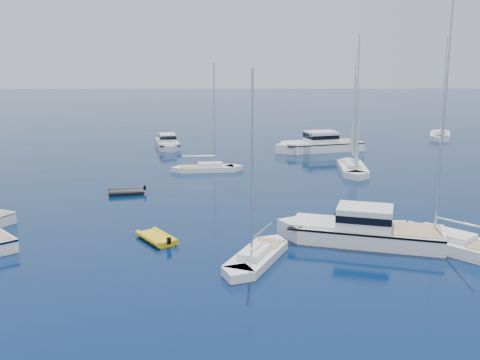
% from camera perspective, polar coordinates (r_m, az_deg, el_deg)
% --- Properties ---
extents(ground, '(400.00, 400.00, 0.00)m').
position_cam_1_polar(ground, '(26.40, 3.62, -16.43)').
color(ground, '#07154A').
rests_on(ground, ground).
extents(motor_cruiser_centre, '(13.00, 7.36, 3.26)m').
position_cam_1_polar(motor_cruiser_centre, '(40.48, 12.11, -6.14)').
color(motor_cruiser_centre, silver).
rests_on(motor_cruiser_centre, ground).
extents(motor_cruiser_distant, '(13.85, 7.56, 3.48)m').
position_cam_1_polar(motor_cruiser_distant, '(77.44, 8.01, 2.93)').
color(motor_cruiser_distant, white).
rests_on(motor_cruiser_distant, ground).
extents(motor_cruiser_horizon, '(4.81, 9.96, 2.51)m').
position_cam_1_polar(motor_cruiser_horizon, '(80.25, -7.37, 3.28)').
color(motor_cruiser_horizon, silver).
rests_on(motor_cruiser_horizon, ground).
extents(sailboat_fore, '(5.53, 8.70, 12.55)m').
position_cam_1_polar(sailboat_fore, '(35.94, 1.69, -8.28)').
color(sailboat_fore, white).
rests_on(sailboat_fore, ground).
extents(sailboat_mid_r, '(10.20, 10.92, 17.45)m').
position_cam_1_polar(sailboat_mid_r, '(40.68, 20.59, -6.59)').
color(sailboat_mid_r, white).
rests_on(sailboat_mid_r, ground).
extents(sailboat_centre, '(8.72, 3.14, 12.54)m').
position_cam_1_polar(sailboat_centre, '(63.46, -3.35, 0.91)').
color(sailboat_centre, white).
rests_on(sailboat_centre, ground).
extents(sailboat_sails_r, '(3.74, 10.82, 15.59)m').
position_cam_1_polar(sailboat_sails_r, '(64.31, 11.36, 0.84)').
color(sailboat_sails_r, white).
rests_on(sailboat_sails_r, ground).
extents(sailboat_sails_far, '(6.68, 11.32, 16.21)m').
position_cam_1_polar(sailboat_sails_far, '(94.75, 19.67, 4.07)').
color(sailboat_sails_far, white).
rests_on(sailboat_sails_far, ground).
extents(tender_yellow, '(3.72, 4.21, 0.95)m').
position_cam_1_polar(tender_yellow, '(40.17, -8.46, -6.14)').
color(tender_yellow, yellow).
rests_on(tender_yellow, ground).
extents(tender_grey_far, '(3.80, 2.59, 0.95)m').
position_cam_1_polar(tender_grey_far, '(53.98, -11.49, -1.40)').
color(tender_grey_far, black).
rests_on(tender_grey_far, ground).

